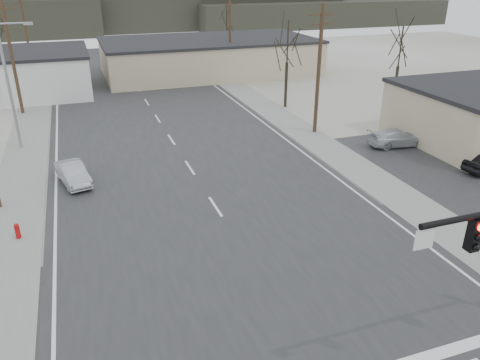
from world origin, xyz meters
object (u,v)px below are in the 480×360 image
object	(u,v)px
fire_hydrant	(17,231)
car_far_a	(127,67)
car_far_b	(73,60)
sedan_crossing	(73,173)
car_parked_silver	(397,138)

from	to	relation	value
fire_hydrant	car_far_a	distance (m)	41.03
fire_hydrant	car_far_b	world-z (taller)	car_far_b
fire_hydrant	car_far_b	distance (m)	47.81
car_far_a	car_far_b	distance (m)	10.25
sedan_crossing	car_far_a	bearing A→B (deg)	63.86
sedan_crossing	car_parked_silver	world-z (taller)	sedan_crossing
car_far_a	car_far_b	size ratio (longest dim) A/B	1.16
car_far_a	fire_hydrant	bearing A→B (deg)	88.84
sedan_crossing	car_far_b	bearing A→B (deg)	75.00
sedan_crossing	car_far_a	size ratio (longest dim) A/B	0.85
sedan_crossing	car_parked_silver	distance (m)	23.22
fire_hydrant	car_parked_silver	distance (m)	26.47
fire_hydrant	car_far_b	xyz separation A→B (m)	(3.74, 47.66, 0.27)
fire_hydrant	sedan_crossing	bearing A→B (deg)	65.07
fire_hydrant	car_parked_silver	bearing A→B (deg)	10.89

